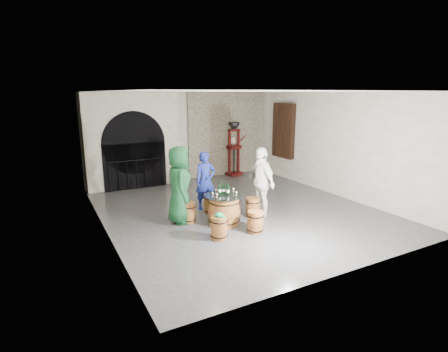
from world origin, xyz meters
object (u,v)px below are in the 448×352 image
wine_bottle_right (224,189)px  barrel_stool_far (211,204)px  person_green (180,185)px  wine_bottle_center (228,190)px  barrel_stool_near_right (255,222)px  corking_press (234,145)px  barrel_table (224,210)px  barrel_stool_left (188,212)px  side_barrel (180,179)px  person_white (261,182)px  barrel_stool_near_left (219,228)px  wine_bottle_left (220,189)px  person_blue (205,181)px  barrel_stool_right (253,207)px

wine_bottle_right → barrel_stool_far: bearing=87.5°
person_green → wine_bottle_center: person_green is taller
barrel_stool_near_right → corking_press: 5.97m
barrel_table → barrel_stool_left: 0.91m
side_barrel → wine_bottle_right: bearing=-93.8°
wine_bottle_center → side_barrel: bearing=87.1°
barrel_stool_far → side_barrel: (0.21, 2.85, 0.04)m
person_white → wine_bottle_center: 1.07m
barrel_stool_left → barrel_stool_near_left: bearing=-80.2°
wine_bottle_left → person_blue: bearing=81.7°
barrel_table → side_barrel: bearing=85.8°
person_green → barrel_stool_far: bearing=-58.5°
barrel_stool_left → barrel_stool_near_left: (0.22, -1.26, 0.00)m
barrel_stool_near_right → barrel_stool_near_left: same height
barrel_stool_right → person_green: size_ratio=0.27×
barrel_stool_right → barrel_stool_near_right: 1.05m
barrel_stool_left → side_barrel: side_barrel is taller
wine_bottle_left → wine_bottle_right: size_ratio=1.00×
barrel_stool_left → wine_bottle_right: (0.78, -0.44, 0.62)m
person_blue → wine_bottle_left: 1.21m
barrel_stool_right → barrel_table: bearing=-174.3°
barrel_stool_left → person_white: (1.88, -0.41, 0.66)m
barrel_stool_near_left → corking_press: size_ratio=0.25×
person_green → wine_bottle_center: 1.20m
barrel_table → corking_press: 5.41m
barrel_stool_near_right → barrel_stool_near_left: size_ratio=1.00×
corking_press → barrel_stool_left: bearing=-140.8°
barrel_stool_near_right → wine_bottle_right: size_ratio=1.58×
barrel_stool_right → person_blue: (-0.80, 1.20, 0.55)m
wine_bottle_center → side_barrel: wine_bottle_center is taller
barrel_stool_right → person_blue: bearing=123.8°
barrel_stool_left → person_white: 2.03m
barrel_stool_far → wine_bottle_left: bearing=-100.1°
barrel_stool_near_left → person_blue: bearing=72.9°
barrel_stool_near_left → wine_bottle_left: wine_bottle_left is taller
wine_bottle_left → corking_press: bearing=56.6°
person_white → wine_bottle_left: (-1.21, -0.02, -0.04)m
barrel_table → barrel_stool_near_left: (-0.52, -0.74, -0.11)m
wine_bottle_center → wine_bottle_left: bearing=141.7°
barrel_stool_far → person_white: (1.07, -0.79, 0.66)m
barrel_stool_left → wine_bottle_center: 1.17m
barrel_stool_near_left → person_green: bearing=105.5°
corking_press → barrel_stool_near_left: bearing=-131.6°
barrel_stool_near_left → wine_bottle_right: 1.17m
barrel_stool_far → person_blue: size_ratio=0.32×
person_blue → wine_bottle_right: (-0.07, -1.21, 0.07)m
person_white → side_barrel: person_white is taller
wine_bottle_right → person_blue: bearing=86.9°
barrel_stool_right → barrel_stool_far: bearing=135.7°
wine_bottle_center → side_barrel: (0.19, 3.78, -0.58)m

